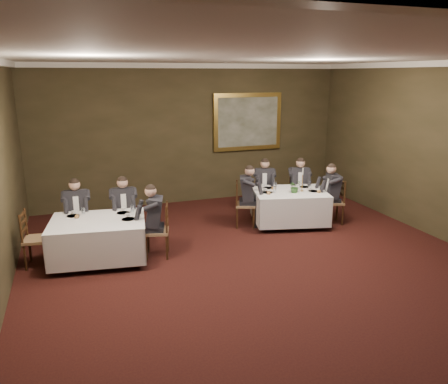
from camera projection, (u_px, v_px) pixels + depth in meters
ground at (275, 282)px, 7.03m from camera, size 10.00×10.00×0.00m
ceiling at (283, 55)px, 6.12m from camera, size 8.00×10.00×0.10m
back_wall at (191, 135)px, 11.12m from camera, size 8.00×0.10×3.50m
crown_molding at (283, 60)px, 6.13m from camera, size 8.00×10.00×0.12m
table_main at (289, 205)px, 9.64m from camera, size 1.82×1.54×0.67m
table_second at (99, 237)px, 7.75m from camera, size 1.80×1.47×0.67m
chair_main_backleft at (264, 202)px, 10.42m from camera, size 0.56×0.55×1.00m
diner_main_backleft at (264, 193)px, 10.35m from camera, size 0.55×0.59×1.35m
chair_main_backright at (298, 201)px, 10.50m from camera, size 0.56×0.54×1.00m
diner_main_backright at (299, 192)px, 10.43m from camera, size 0.54×0.59×1.35m
chair_main_endleft at (245, 213)px, 9.59m from camera, size 0.55×0.56×1.00m
diner_main_endleft at (245, 203)px, 9.53m from camera, size 0.59×0.55×1.35m
chair_main_endright at (333, 211)px, 9.78m from camera, size 0.52×0.53×1.00m
diner_main_endright at (333, 201)px, 9.72m from camera, size 0.57×0.51×1.35m
chair_sec_backleft at (79, 231)px, 8.50m from camera, size 0.46×0.44×1.00m
diner_sec_backleft at (78, 220)px, 8.43m from camera, size 0.43×0.50×1.35m
chair_sec_backright at (125, 228)px, 8.67m from camera, size 0.48×0.46×1.00m
diner_sec_backright at (125, 217)px, 8.60m from camera, size 0.45×0.51×1.35m
chair_sec_endright at (158, 241)px, 7.99m from camera, size 0.52×0.53×1.00m
diner_sec_endright at (157, 230)px, 7.93m from camera, size 0.57×0.51×1.35m
chair_sec_endleft at (38, 250)px, 7.59m from camera, size 0.48×0.49×1.00m
centerpiece at (295, 186)px, 9.42m from camera, size 0.31×0.28×0.29m
candlestick at (302, 182)px, 9.51m from camera, size 0.08×0.08×0.54m
place_setting_table_main at (270, 186)px, 9.87m from camera, size 0.33×0.31×0.14m
place_setting_table_second at (76, 213)px, 7.94m from camera, size 0.33×0.31×0.14m
painting at (248, 122)px, 11.48m from camera, size 1.89×0.09×1.49m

